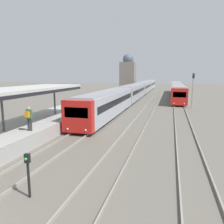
{
  "coord_description": "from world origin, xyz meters",
  "views": [
    {
      "loc": [
        6.97,
        -3.66,
        4.78
      ],
      "look_at": [
        2.06,
        14.55,
        1.55
      ],
      "focal_mm": 35.0,
      "sensor_mm": 36.0,
      "label": 1
    }
  ],
  "objects_px": {
    "person_on_platform": "(29,117)",
    "train_far": "(177,89)",
    "signal_post_near": "(28,171)",
    "train_near": "(139,89)",
    "signal_mast_far": "(193,86)"
  },
  "relations": [
    {
      "from": "person_on_platform",
      "to": "train_far",
      "type": "height_order",
      "value": "train_far"
    },
    {
      "from": "signal_post_near",
      "to": "person_on_platform",
      "type": "bearing_deg",
      "value": 125.07
    },
    {
      "from": "person_on_platform",
      "to": "train_near",
      "type": "relative_size",
      "value": 0.02
    },
    {
      "from": "person_on_platform",
      "to": "signal_post_near",
      "type": "distance_m",
      "value": 7.03
    },
    {
      "from": "train_near",
      "to": "person_on_platform",
      "type": "bearing_deg",
      "value": -93.49
    },
    {
      "from": "train_far",
      "to": "signal_mast_far",
      "type": "relative_size",
      "value": 6.71
    },
    {
      "from": "train_near",
      "to": "signal_post_near",
      "type": "height_order",
      "value": "train_near"
    },
    {
      "from": "signal_post_near",
      "to": "train_far",
      "type": "bearing_deg",
      "value": 81.54
    },
    {
      "from": "train_near",
      "to": "train_far",
      "type": "xyz_separation_m",
      "value": [
        8.23,
        0.96,
        -0.01
      ]
    },
    {
      "from": "person_on_platform",
      "to": "signal_mast_far",
      "type": "bearing_deg",
      "value": 59.62
    },
    {
      "from": "person_on_platform",
      "to": "train_far",
      "type": "xyz_separation_m",
      "value": [
        10.47,
        37.76,
        -0.36
      ]
    },
    {
      "from": "train_near",
      "to": "signal_post_near",
      "type": "distance_m",
      "value": 42.55
    },
    {
      "from": "signal_mast_far",
      "to": "train_far",
      "type": "bearing_deg",
      "value": 95.96
    },
    {
      "from": "signal_mast_far",
      "to": "person_on_platform",
      "type": "bearing_deg",
      "value": -120.38
    },
    {
      "from": "signal_post_near",
      "to": "signal_mast_far",
      "type": "distance_m",
      "value": 27.9
    }
  ]
}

